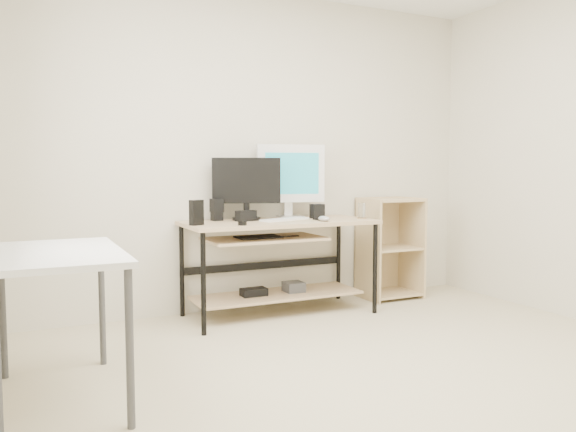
% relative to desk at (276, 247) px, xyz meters
% --- Properties ---
extents(room, '(4.01, 4.01, 2.62)m').
position_rel_desk_xyz_m(room, '(-0.11, -1.62, 0.78)').
color(room, beige).
rests_on(room, ground).
extents(desk, '(1.50, 0.65, 0.75)m').
position_rel_desk_xyz_m(desk, '(0.00, 0.00, 0.00)').
color(desk, tan).
rests_on(desk, ground).
extents(side_table, '(0.60, 1.00, 0.75)m').
position_rel_desk_xyz_m(side_table, '(-1.65, -1.06, 0.13)').
color(side_table, white).
rests_on(side_table, ground).
extents(shelf_unit, '(0.50, 0.40, 0.90)m').
position_rel_desk_xyz_m(shelf_unit, '(1.18, 0.16, -0.09)').
color(shelf_unit, '#D6BA85').
rests_on(shelf_unit, ground).
extents(black_monitor, '(0.52, 0.25, 0.49)m').
position_rel_desk_xyz_m(black_monitor, '(-0.19, 0.15, 0.49)').
color(black_monitor, black).
rests_on(black_monitor, desk).
extents(white_imac, '(0.57, 0.18, 0.61)m').
position_rel_desk_xyz_m(white_imac, '(0.23, 0.20, 0.56)').
color(white_imac, silver).
rests_on(white_imac, desk).
extents(keyboard, '(0.45, 0.26, 0.02)m').
position_rel_desk_xyz_m(keyboard, '(0.08, 0.00, 0.22)').
color(keyboard, white).
rests_on(keyboard, desk).
extents(mouse, '(0.08, 0.12, 0.04)m').
position_rel_desk_xyz_m(mouse, '(0.31, -0.21, 0.23)').
color(mouse, '#B8B8BE').
rests_on(mouse, desk).
extents(center_speaker, '(0.18, 0.12, 0.08)m').
position_rel_desk_xyz_m(center_speaker, '(-0.23, 0.07, 0.25)').
color(center_speaker, black).
rests_on(center_speaker, desk).
extents(speaker_left, '(0.10, 0.10, 0.17)m').
position_rel_desk_xyz_m(speaker_left, '(-0.42, 0.20, 0.30)').
color(speaker_left, black).
rests_on(speaker_left, desk).
extents(speaker_right, '(0.11, 0.11, 0.12)m').
position_rel_desk_xyz_m(speaker_right, '(0.40, 0.06, 0.27)').
color(speaker_right, black).
rests_on(speaker_right, desk).
extents(audio_controller, '(0.11, 0.08, 0.18)m').
position_rel_desk_xyz_m(audio_controller, '(-0.67, -0.09, 0.30)').
color(audio_controller, black).
rests_on(audio_controller, desk).
extents(volume_puck, '(0.08, 0.08, 0.03)m').
position_rel_desk_xyz_m(volume_puck, '(-0.37, -0.24, 0.22)').
color(volume_puck, black).
rests_on(volume_puck, desk).
extents(smartphone, '(0.08, 0.13, 0.01)m').
position_rel_desk_xyz_m(smartphone, '(0.34, -0.11, 0.22)').
color(smartphone, black).
rests_on(smartphone, desk).
extents(coaster, '(0.09, 0.09, 0.01)m').
position_rel_desk_xyz_m(coaster, '(0.73, -0.10, 0.21)').
color(coaster, '#A47C4A').
rests_on(coaster, desk).
extents(drinking_glass, '(0.07, 0.07, 0.12)m').
position_rel_desk_xyz_m(drinking_glass, '(0.73, -0.10, 0.28)').
color(drinking_glass, white).
rests_on(drinking_glass, coaster).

